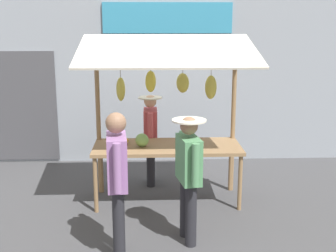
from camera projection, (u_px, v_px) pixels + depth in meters
ground_plane at (167, 200)px, 6.93m from camera, size 40.00×40.00×0.00m
street_backdrop at (160, 74)px, 8.67m from camera, size 9.00×0.30×3.40m
market_stall at (166, 102)px, 6.60m from camera, size 2.50×1.46×2.50m
vendor_with_sunhat at (151, 133)px, 7.45m from camera, size 0.39×0.66×1.52m
shopper_with_shopping_bag at (189, 170)px, 5.46m from camera, size 0.41×0.68×1.60m
shopper_with_ponytail at (117, 174)px, 5.11m from camera, size 0.26×0.72×1.72m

